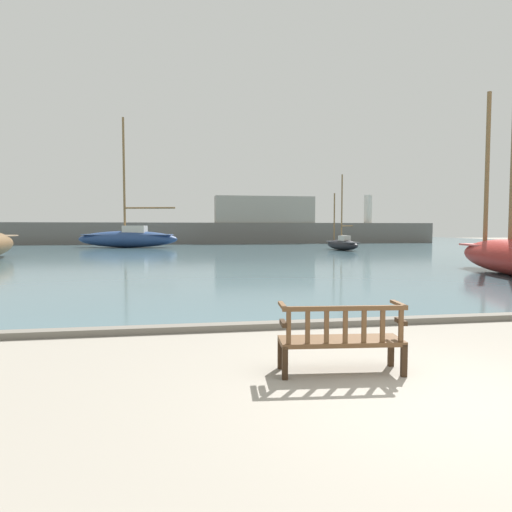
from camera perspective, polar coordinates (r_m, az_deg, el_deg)
The scene contains 7 objects.
ground_plane at distance 5.68m, azimuth 22.48°, elevation -16.25°, with size 160.00×160.00×0.00m, color gray.
harbor_water at distance 48.63m, azimuth -6.32°, elevation 1.26°, with size 100.00×80.00×0.08m, color #476670.
quay_edge_kerb at distance 9.04m, azimuth 9.24°, elevation -8.28°, with size 40.00×0.30×0.12m, color slate.
park_bench at distance 6.12m, azimuth 10.62°, elevation -10.02°, with size 1.64×0.67×0.92m.
sailboat_nearest_starboard at distance 38.82m, azimuth 10.72°, elevation 1.53°, with size 1.72×5.23×6.31m.
sailboat_outer_port at distance 45.17m, azimuth -15.71°, elevation 2.24°, with size 9.87×4.40×12.25m.
far_breakwater at distance 54.54m, azimuth -5.13°, elevation 3.37°, with size 57.89×2.40×6.08m.
Camera 1 is at (-2.89, -4.51, 1.89)m, focal length 32.00 mm.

